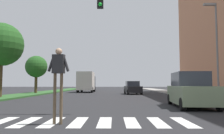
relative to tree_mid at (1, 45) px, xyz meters
The scene contains 11 objects.
ground_plane 15.61m from the tree_mid, 50.76° to the left, with size 140.00×140.00×0.00m, color #262628.
crosswalk 16.15m from the tree_mid, 52.48° to the right, with size 6.75×2.20×0.01m.
median_strip 10.62m from the tree_mid, 89.32° to the left, with size 3.22×64.00×0.15m, color #2D5B28.
tree_mid is the anchor object (origin of this frame).
tree_far 9.08m from the tree_mid, 89.33° to the left, with size 2.80×2.80×4.80m.
sidewalk_right 21.48m from the tree_mid, 26.94° to the left, with size 3.00×64.00×0.15m, color #9E9991.
street_lamp_right 18.28m from the tree_mid, ahead, with size 1.02×0.24×7.50m.
pedestrian_performer 15.47m from the tree_mid, 56.68° to the right, with size 0.75×0.27×2.49m.
suv_crossing 16.64m from the tree_mid, 26.37° to the right, with size 2.31×4.74×1.97m.
sedan_midblock 15.91m from the tree_mid, 35.26° to the left, with size 2.09×4.33×1.65m.
truck_box_delivery 16.64m from the tree_mid, 68.90° to the left, with size 2.40×6.20×3.10m.
Camera 1 is at (0.75, -1.53, 1.30)m, focal length 36.16 mm.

